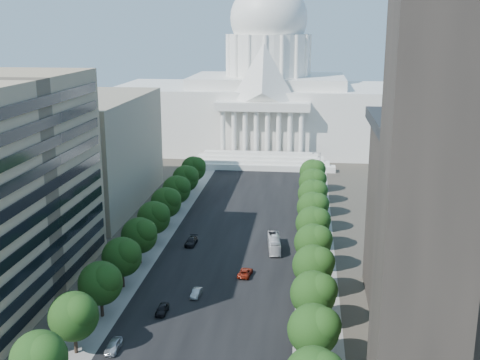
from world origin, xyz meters
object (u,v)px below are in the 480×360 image
at_px(car_silver, 196,293).
at_px(city_bus, 274,243).
at_px(car_dark_a, 162,309).
at_px(car_dark_b, 191,242).
at_px(car_parked, 113,346).
at_px(car_red, 245,273).

bearing_deg(car_silver, city_bus, 66.98).
xyz_separation_m(car_dark_a, car_dark_b, (-1.40, 33.59, 0.04)).
bearing_deg(car_silver, car_parked, -110.40).
distance_m(car_dark_a, car_silver, 8.69).
bearing_deg(car_silver, car_dark_b, 106.98).
xyz_separation_m(car_red, city_bus, (4.90, 15.09, 0.77)).
bearing_deg(car_dark_b, car_red, -46.12).
distance_m(car_red, city_bus, 15.88).
distance_m(car_dark_b, city_bus, 19.02).
bearing_deg(car_dark_a, car_red, 55.19).
relative_size(car_dark_b, city_bus, 0.51).
xyz_separation_m(car_dark_a, car_red, (12.69, 17.62, -0.04)).
height_order(car_dark_a, car_red, car_dark_a).
xyz_separation_m(car_silver, car_red, (8.02, 10.29, 0.04)).
xyz_separation_m(car_silver, city_bus, (12.91, 25.37, 0.81)).
xyz_separation_m(car_dark_b, car_parked, (-3.13, -46.58, 0.02)).
height_order(car_dark_a, car_silver, car_dark_a).
height_order(car_silver, car_parked, car_parked).
xyz_separation_m(car_red, car_dark_b, (-14.09, 15.97, 0.08)).
height_order(car_silver, city_bus, city_bus).
relative_size(car_red, car_parked, 1.08).
distance_m(car_parked, city_bus, 50.77).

